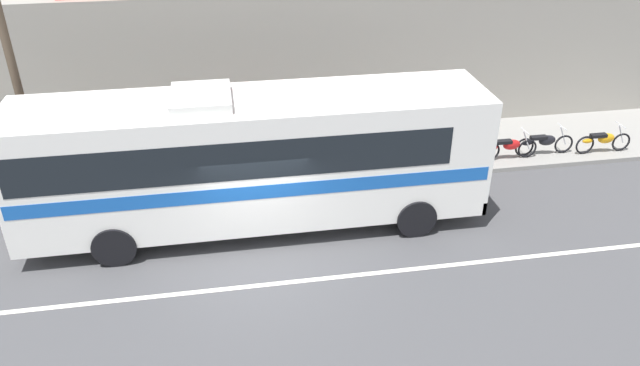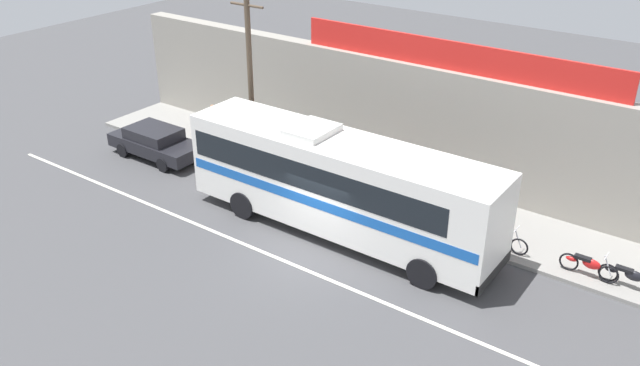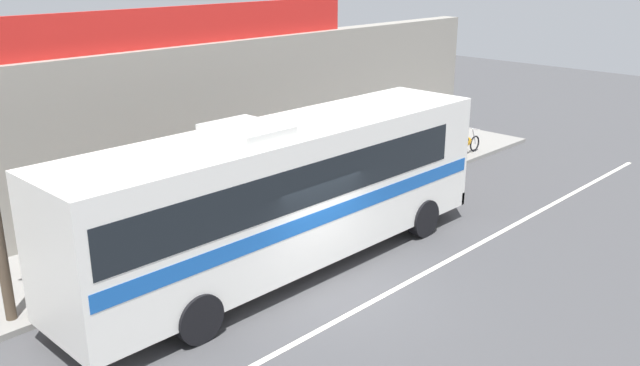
% 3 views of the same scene
% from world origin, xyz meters
% --- Properties ---
extents(ground_plane, '(70.00, 70.00, 0.00)m').
position_xyz_m(ground_plane, '(0.00, 0.00, 0.00)').
color(ground_plane, '#444447').
extents(sidewalk_slab, '(30.00, 3.60, 0.14)m').
position_xyz_m(sidewalk_slab, '(0.00, 5.20, 0.07)').
color(sidewalk_slab, gray).
rests_on(sidewalk_slab, ground_plane).
extents(storefront_facade, '(30.00, 0.70, 4.80)m').
position_xyz_m(storefront_facade, '(0.00, 7.35, 2.40)').
color(storefront_facade, gray).
rests_on(storefront_facade, ground_plane).
extents(road_center_stripe, '(30.00, 0.14, 0.01)m').
position_xyz_m(road_center_stripe, '(0.00, -0.80, 0.00)').
color(road_center_stripe, silver).
rests_on(road_center_stripe, ground_plane).
extents(intercity_bus, '(11.64, 2.60, 3.78)m').
position_xyz_m(intercity_bus, '(-0.02, 1.76, 2.07)').
color(intercity_bus, white).
rests_on(intercity_bus, ground_plane).
extents(utility_pole, '(1.60, 0.22, 7.39)m').
position_xyz_m(utility_pole, '(-5.73, 3.92, 3.97)').
color(utility_pole, brown).
rests_on(utility_pole, sidewalk_slab).
extents(motorcycle_blue, '(1.83, 0.56, 0.94)m').
position_xyz_m(motorcycle_blue, '(5.22, 3.89, 0.57)').
color(motorcycle_blue, black).
rests_on(motorcycle_blue, sidewalk_slab).
extents(motorcycle_green, '(1.85, 0.56, 0.94)m').
position_xyz_m(motorcycle_green, '(8.06, 3.97, 0.57)').
color(motorcycle_green, black).
rests_on(motorcycle_green, sidewalk_slab).
extents(motorcycle_black, '(1.88, 0.56, 0.94)m').
position_xyz_m(motorcycle_black, '(11.22, 3.90, 0.57)').
color(motorcycle_black, black).
rests_on(motorcycle_black, sidewalk_slab).
extents(motorcycle_orange, '(1.96, 0.56, 0.94)m').
position_xyz_m(motorcycle_orange, '(9.29, 4.08, 0.57)').
color(motorcycle_orange, black).
rests_on(motorcycle_orange, sidewalk_slab).
extents(pedestrian_near_shop, '(0.30, 0.48, 1.73)m').
position_xyz_m(pedestrian_near_shop, '(0.03, 5.60, 1.15)').
color(pedestrian_near_shop, navy).
rests_on(pedestrian_near_shop, sidewalk_slab).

